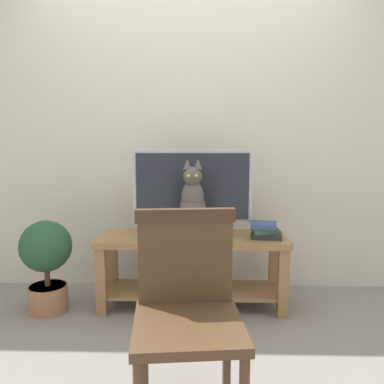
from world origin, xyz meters
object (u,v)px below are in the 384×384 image
(media_box, at_px, (193,233))
(book_stack, at_px, (265,231))
(tv, at_px, (192,190))
(tv_stand, at_px, (192,258))
(potted_plant, at_px, (46,259))
(cat, at_px, (193,202))
(wooden_chair, at_px, (187,300))

(media_box, height_order, book_stack, book_stack)
(media_box, bearing_deg, tv, 92.75)
(tv_stand, height_order, potted_plant, potted_plant)
(tv, distance_m, cat, 0.16)
(media_box, distance_m, book_stack, 0.50)
(tv, xyz_separation_m, cat, (0.01, -0.14, -0.07))
(wooden_chair, height_order, potted_plant, wooden_chair)
(tv_stand, relative_size, cat, 2.76)
(wooden_chair, bearing_deg, tv, 90.43)
(tv_stand, xyz_separation_m, cat, (0.01, -0.09, 0.42))
(tv, distance_m, potted_plant, 1.13)
(media_box, height_order, cat, cat)
(tv, relative_size, book_stack, 3.66)
(media_box, xyz_separation_m, potted_plant, (-1.02, -0.05, -0.18))
(tv, distance_m, wooden_chair, 1.23)
(cat, height_order, wooden_chair, cat)
(book_stack, relative_size, potted_plant, 0.36)
(tv_stand, height_order, tv, tv)
(tv, relative_size, cat, 1.76)
(tv_stand, distance_m, book_stack, 0.56)
(tv, xyz_separation_m, wooden_chair, (0.01, -1.19, -0.32))
(tv, height_order, wooden_chair, tv)
(tv_stand, xyz_separation_m, potted_plant, (-1.01, -0.12, 0.02))
(tv_stand, relative_size, media_box, 3.65)
(media_box, distance_m, wooden_chair, 1.06)
(wooden_chair, bearing_deg, cat, 90.10)
(tv, bearing_deg, media_box, -87.25)
(tv_stand, bearing_deg, tv, 89.97)
(potted_plant, bearing_deg, cat, 1.82)
(tv, bearing_deg, book_stack, -11.89)
(potted_plant, bearing_deg, tv, 9.83)
(potted_plant, bearing_deg, media_box, 2.72)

